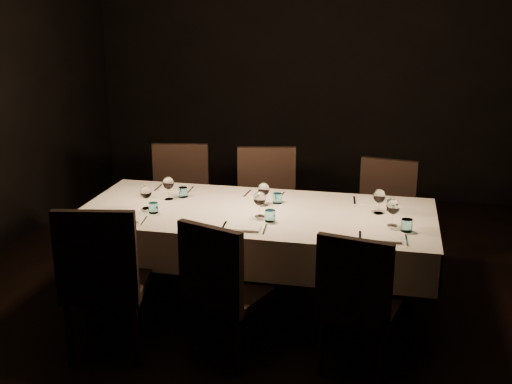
% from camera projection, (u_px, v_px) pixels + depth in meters
% --- Properties ---
extents(room, '(5.01, 6.01, 3.01)m').
position_uv_depth(room, '(256.00, 108.00, 4.36)').
color(room, black).
rests_on(room, ground).
extents(dining_table, '(2.52, 1.12, 0.76)m').
position_uv_depth(dining_table, '(256.00, 220.00, 4.59)').
color(dining_table, black).
rests_on(dining_table, ground).
extents(chair_near_left, '(0.58, 0.58, 1.03)m').
position_uv_depth(chair_near_left, '(103.00, 276.00, 3.98)').
color(chair_near_left, black).
rests_on(chair_near_left, ground).
extents(place_setting_near_left, '(0.31, 0.39, 0.17)m').
position_uv_depth(place_setting_near_left, '(142.00, 204.00, 4.51)').
color(place_setting_near_left, silver).
rests_on(place_setting_near_left, dining_table).
extents(chair_near_center, '(0.58, 0.58, 0.94)m').
position_uv_depth(chair_near_center, '(222.00, 285.00, 3.96)').
color(chair_near_center, black).
rests_on(chair_near_center, ground).
extents(place_setting_near_center, '(0.33, 0.40, 0.18)m').
position_uv_depth(place_setting_near_center, '(257.00, 211.00, 4.34)').
color(place_setting_near_center, silver).
rests_on(place_setting_near_center, dining_table).
extents(chair_near_right, '(0.53, 0.53, 0.93)m').
position_uv_depth(chair_near_right, '(358.00, 298.00, 3.80)').
color(chair_near_right, black).
rests_on(chair_near_right, ground).
extents(place_setting_near_right, '(0.34, 0.41, 0.19)m').
position_uv_depth(place_setting_near_right, '(393.00, 220.00, 4.15)').
color(place_setting_near_right, silver).
rests_on(place_setting_near_right, dining_table).
extents(chair_far_left, '(0.56, 0.56, 1.01)m').
position_uv_depth(chair_far_left, '(180.00, 199.00, 5.54)').
color(chair_far_left, black).
rests_on(chair_far_left, ground).
extents(place_setting_far_left, '(0.32, 0.40, 0.17)m').
position_uv_depth(place_setting_far_left, '(174.00, 187.00, 4.90)').
color(place_setting_far_left, silver).
rests_on(place_setting_far_left, dining_table).
extents(chair_far_center, '(0.59, 0.59, 1.02)m').
position_uv_depth(chair_far_center, '(267.00, 205.00, 5.36)').
color(chair_far_center, black).
rests_on(chair_far_center, ground).
extents(place_setting_far_center, '(0.32, 0.40, 0.17)m').
position_uv_depth(place_setting_far_center, '(267.00, 193.00, 4.75)').
color(place_setting_far_center, silver).
rests_on(place_setting_far_center, dining_table).
extents(chair_far_right, '(0.54, 0.54, 0.96)m').
position_uv_depth(chair_far_right, '(384.00, 214.00, 5.21)').
color(chair_far_right, black).
rests_on(chair_far_right, ground).
extents(place_setting_far_right, '(0.33, 0.40, 0.18)m').
position_uv_depth(place_setting_far_right, '(380.00, 200.00, 4.58)').
color(place_setting_far_right, silver).
rests_on(place_setting_far_right, dining_table).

